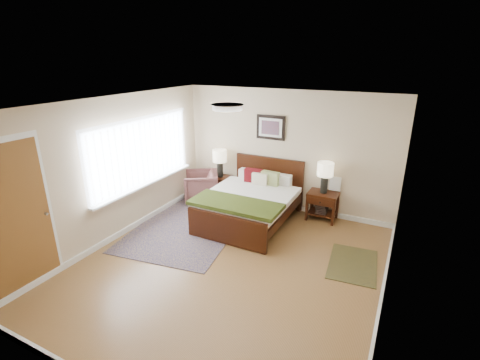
{
  "coord_description": "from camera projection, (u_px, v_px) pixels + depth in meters",
  "views": [
    {
      "loc": [
        2.26,
        -4.13,
        3.11
      ],
      "look_at": [
        -0.32,
        1.01,
        1.05
      ],
      "focal_mm": 26.0,
      "sensor_mm": 36.0,
      "label": 1
    }
  ],
  "objects": [
    {
      "name": "bed",
      "position": [
        250.0,
        199.0,
        6.74
      ],
      "size": [
        1.65,
        1.99,
        1.07
      ],
      "color": "#381608",
      "rests_on": "ground"
    },
    {
      "name": "nightstand_right",
      "position": [
        322.0,
        203.0,
        6.88
      ],
      "size": [
        0.58,
        0.43,
        0.57
      ],
      "color": "#381608",
      "rests_on": "ground"
    },
    {
      "name": "door",
      "position": [
        17.0,
        219.0,
        4.59
      ],
      "size": [
        0.06,
        1.0,
        2.18
      ],
      "color": "silver",
      "rests_on": "ground"
    },
    {
      "name": "lamp_right",
      "position": [
        325.0,
        172.0,
        6.68
      ],
      "size": [
        0.31,
        0.31,
        0.61
      ],
      "color": "black",
      "rests_on": "nightstand_right"
    },
    {
      "name": "right_wall",
      "position": [
        396.0,
        223.0,
        4.1
      ],
      "size": [
        0.04,
        5.0,
        2.5
      ],
      "primitive_type": "cube",
      "color": "#C7B190",
      "rests_on": "ground"
    },
    {
      "name": "front_wall",
      "position": [
        88.0,
        288.0,
        2.95
      ],
      "size": [
        4.5,
        0.04,
        2.5
      ],
      "primitive_type": "cube",
      "color": "#C7B190",
      "rests_on": "ground"
    },
    {
      "name": "left_wall",
      "position": [
        114.0,
        170.0,
        6.01
      ],
      "size": [
        0.04,
        5.0,
        2.5
      ],
      "primitive_type": "cube",
      "color": "#C7B190",
      "rests_on": "ground"
    },
    {
      "name": "ceil_fixture",
      "position": [
        227.0,
        107.0,
        4.65
      ],
      "size": [
        0.44,
        0.44,
        0.08
      ],
      "color": "white",
      "rests_on": "ceiling"
    },
    {
      "name": "rug_persian",
      "position": [
        188.0,
        227.0,
        6.68
      ],
      "size": [
        2.21,
        2.86,
        0.01
      ],
      "primitive_type": "cube",
      "rotation": [
        0.0,
        0.0,
        0.15
      ],
      "color": "#0F0C40",
      "rests_on": "ground"
    },
    {
      "name": "lamp_left",
      "position": [
        220.0,
        159.0,
        7.68
      ],
      "size": [
        0.31,
        0.31,
        0.61
      ],
      "color": "black",
      "rests_on": "nightstand_left"
    },
    {
      "name": "rug_navy",
      "position": [
        353.0,
        264.0,
        5.49
      ],
      "size": [
        0.82,
        1.14,
        0.01
      ],
      "primitive_type": "cube",
      "rotation": [
        0.0,
        0.0,
        0.1
      ],
      "color": "black",
      "rests_on": "ground"
    },
    {
      "name": "ceiling",
      "position": [
        227.0,
        104.0,
        4.63
      ],
      "size": [
        4.5,
        5.0,
        0.02
      ],
      "primitive_type": "cube",
      "color": "white",
      "rests_on": "back_wall"
    },
    {
      "name": "window",
      "position": [
        144.0,
        153.0,
        6.53
      ],
      "size": [
        0.11,
        2.72,
        1.32
      ],
      "color": "silver",
      "rests_on": "left_wall"
    },
    {
      "name": "nightstand_left",
      "position": [
        220.0,
        182.0,
        7.84
      ],
      "size": [
        0.46,
        0.41,
        0.54
      ],
      "color": "#381608",
      "rests_on": "ground"
    },
    {
      "name": "armchair",
      "position": [
        201.0,
        186.0,
        7.81
      ],
      "size": [
        1.01,
        1.01,
        0.68
      ],
      "primitive_type": "imported",
      "rotation": [
        0.0,
        0.0,
        -1.01
      ],
      "color": "brown",
      "rests_on": "ground"
    },
    {
      "name": "back_wall",
      "position": [
        286.0,
        151.0,
        7.16
      ],
      "size": [
        4.5,
        0.04,
        2.5
      ],
      "primitive_type": "cube",
      "color": "#C7B190",
      "rests_on": "ground"
    },
    {
      "name": "floor",
      "position": [
        229.0,
        265.0,
        5.48
      ],
      "size": [
        5.0,
        5.0,
        0.0
      ],
      "primitive_type": "plane",
      "color": "brown",
      "rests_on": "ground"
    },
    {
      "name": "wall_art",
      "position": [
        271.0,
        128.0,
        7.12
      ],
      "size": [
        0.62,
        0.05,
        0.5
      ],
      "color": "black",
      "rests_on": "back_wall"
    }
  ]
}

